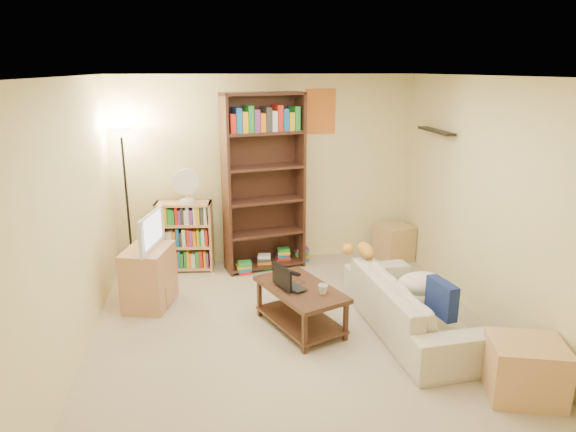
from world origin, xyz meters
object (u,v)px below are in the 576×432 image
(tv_stand, at_px, (149,277))
(mug, at_px, (323,289))
(desk_fan, at_px, (186,185))
(tall_bookshelf, at_px, (264,179))
(end_cabinet, at_px, (525,369))
(short_bookshelf, at_px, (185,236))
(floor_lamp, at_px, (123,158))
(tabby_cat, at_px, (362,250))
(laptop, at_px, (295,285))
(sofa, at_px, (410,305))
(television, at_px, (145,231))
(side_table, at_px, (394,243))
(coffee_table, at_px, (301,301))

(tv_stand, bearing_deg, mug, -14.57)
(mug, height_order, desk_fan, desk_fan)
(tall_bookshelf, bearing_deg, end_cabinet, -72.65)
(short_bookshelf, relative_size, floor_lamp, 0.48)
(floor_lamp, bearing_deg, tabby_cat, -26.11)
(end_cabinet, bearing_deg, short_bookshelf, 130.66)
(laptop, bearing_deg, sofa, -134.96)
(tall_bookshelf, xyz_separation_m, short_bookshelf, (-1.04, 0.10, -0.75))
(tv_stand, height_order, floor_lamp, floor_lamp)
(tv_stand, xyz_separation_m, television, (0.00, 0.00, 0.54))
(tv_stand, bearing_deg, end_cabinet, -20.34)
(desk_fan, xyz_separation_m, end_cabinet, (2.72, -3.18, -0.91))
(sofa, relative_size, tabby_cat, 4.44)
(short_bookshelf, distance_m, end_cabinet, 4.25)
(sofa, height_order, tv_stand, tv_stand)
(floor_lamp, distance_m, end_cabinet, 4.87)
(laptop, bearing_deg, desk_fan, 0.70)
(sofa, xyz_separation_m, tv_stand, (-2.65, 1.03, 0.06))
(tv_stand, height_order, side_table, tv_stand)
(laptop, distance_m, end_cabinet, 2.19)
(television, bearing_deg, mug, -104.57)
(mug, height_order, tv_stand, tv_stand)
(mug, bearing_deg, coffee_table, 133.98)
(tabby_cat, bearing_deg, tv_stand, 172.32)
(floor_lamp, height_order, side_table, floor_lamp)
(desk_fan, bearing_deg, sofa, -41.97)
(coffee_table, bearing_deg, side_table, 24.58)
(sofa, bearing_deg, television, 64.94)
(end_cabinet, bearing_deg, laptop, 138.33)
(tall_bookshelf, bearing_deg, television, -158.60)
(coffee_table, bearing_deg, tv_stand, 131.40)
(mug, height_order, end_cabinet, mug)
(laptop, height_order, floor_lamp, floor_lamp)
(laptop, distance_m, floor_lamp, 2.74)
(tabby_cat, bearing_deg, desk_fan, 146.38)
(television, bearing_deg, tall_bookshelf, -42.15)
(tall_bookshelf, distance_m, desk_fan, 0.99)
(television, distance_m, side_table, 3.40)
(sofa, bearing_deg, short_bookshelf, 44.33)
(mug, xyz_separation_m, floor_lamp, (-2.06, 1.97, 1.02))
(end_cabinet, bearing_deg, sofa, 112.70)
(coffee_table, distance_m, side_table, 2.38)
(tv_stand, relative_size, television, 0.96)
(side_table, bearing_deg, tall_bookshelf, -179.77)
(television, distance_m, desk_fan, 1.09)
(coffee_table, relative_size, tall_bookshelf, 0.50)
(laptop, distance_m, tv_stand, 1.70)
(coffee_table, relative_size, side_table, 2.33)
(short_bookshelf, relative_size, desk_fan, 2.07)
(coffee_table, distance_m, floor_lamp, 2.86)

